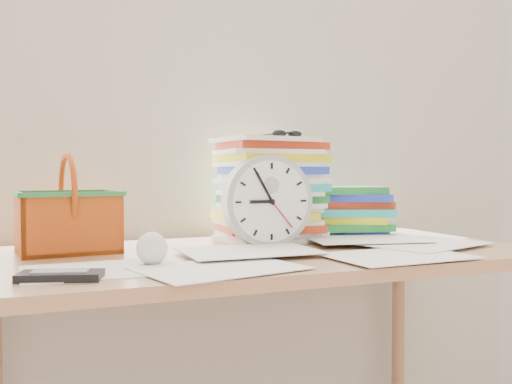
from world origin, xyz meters
name	(u,v)px	position (x,y,z in m)	size (l,w,h in m)	color
curtain	(216,63)	(0.00, 1.98, 1.30)	(2.40, 0.01, 2.50)	beige
desk	(263,279)	(0.00, 1.60, 0.68)	(1.40, 0.70, 0.75)	#9F704A
paper_stack	(269,189)	(0.10, 1.80, 0.90)	(0.31, 0.25, 0.30)	white
clock	(267,201)	(0.04, 1.66, 0.87)	(0.25, 0.25, 0.05)	#A2A3A4
sunglasses	(287,134)	(0.16, 1.78, 1.07)	(0.12, 0.10, 0.03)	black
book_stack	(352,212)	(0.39, 1.79, 0.83)	(0.26, 0.20, 0.16)	white
basket	(68,204)	(-0.47, 1.76, 0.87)	(0.25, 0.19, 0.25)	#D25714
crumpled_ball	(152,248)	(-0.32, 1.49, 0.79)	(0.07, 0.07, 0.07)	white
calculator	(61,276)	(-0.51, 1.38, 0.76)	(0.15, 0.07, 0.02)	black
scattered_papers	(263,248)	(0.00, 1.60, 0.76)	(1.26, 0.42, 0.02)	white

